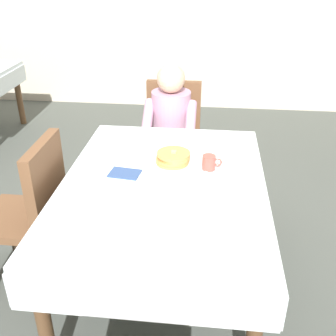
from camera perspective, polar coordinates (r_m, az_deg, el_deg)
name	(u,v)px	position (r m, az deg, el deg)	size (l,w,h in m)	color
ground_plane	(164,283)	(2.66, -0.56, -15.81)	(14.00, 14.00, 0.00)	#474C47
dining_table_main	(164,195)	(2.25, -0.64, -3.81)	(1.12, 1.52, 0.74)	silver
chair_diner	(172,132)	(3.35, 0.63, 5.04)	(0.44, 0.45, 0.93)	brown
diner_person	(171,124)	(3.16, 0.36, 6.25)	(0.40, 0.43, 1.12)	#B2849E
chair_left_side	(33,205)	(2.52, -18.38, -4.95)	(0.45, 0.44, 0.93)	brown
plate_breakfast	(174,164)	(2.37, 0.81, 0.64)	(0.28, 0.28, 0.02)	white
breakfast_stack	(173,158)	(2.35, 0.76, 1.46)	(0.20, 0.20, 0.07)	tan
cup_coffee	(209,162)	(2.32, 5.81, 0.78)	(0.11, 0.08, 0.08)	#B24C42
fork_left_of_plate	(141,164)	(2.38, -3.80, 0.52)	(0.18, 0.01, 0.01)	silver
knife_right_of_plate	(206,168)	(2.35, 5.38, 0.06)	(0.20, 0.01, 0.01)	silver
spoon_near_edge	(168,190)	(2.12, -0.05, -3.06)	(0.15, 0.01, 0.01)	silver
napkin_folded	(125,173)	(2.29, -6.10, -0.76)	(0.17, 0.12, 0.01)	#334C7F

